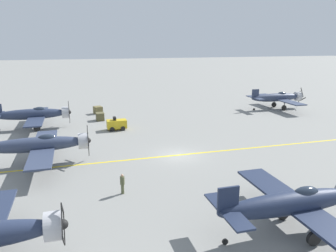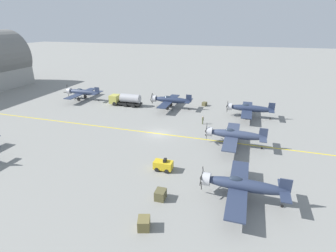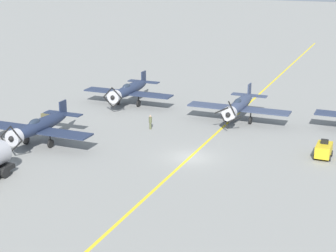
# 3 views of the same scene
# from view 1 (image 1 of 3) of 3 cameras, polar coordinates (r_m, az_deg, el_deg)

# --- Properties ---
(ground_plane) EXTENTS (400.00, 400.00, 0.00)m
(ground_plane) POSITION_cam_1_polar(r_m,az_deg,el_deg) (34.42, 1.80, -5.09)
(ground_plane) COLOR gray
(taxiway_stripe) EXTENTS (0.30, 160.00, 0.01)m
(taxiway_stripe) POSITION_cam_1_polar(r_m,az_deg,el_deg) (34.42, 1.80, -5.08)
(taxiway_stripe) COLOR yellow
(taxiway_stripe) RESTS_ON ground
(airplane_near_center) EXTENTS (12.00, 9.98, 3.65)m
(airplane_near_center) POSITION_cam_1_polar(r_m,az_deg,el_deg) (33.50, -21.51, -3.06)
(airplane_near_center) COLOR #333D56
(airplane_near_center) RESTS_ON ground
(airplane_near_left) EXTENTS (12.00, 9.98, 3.65)m
(airplane_near_left) POSITION_cam_1_polar(r_m,az_deg,el_deg) (47.70, -22.28, 1.89)
(airplane_near_left) COLOR #28334C
(airplane_near_left) RESTS_ON ground
(airplane_mid_right) EXTENTS (12.00, 9.98, 3.65)m
(airplane_mid_right) POSITION_cam_1_polar(r_m,az_deg,el_deg) (21.87, 21.22, -12.38)
(airplane_mid_right) COLOR #202A44
(airplane_mid_right) RESTS_ON ground
(airplane_far_left) EXTENTS (12.00, 9.98, 3.65)m
(airplane_far_left) POSITION_cam_1_polar(r_m,az_deg,el_deg) (60.67, 18.59, 4.72)
(airplane_far_left) COLOR #333D56
(airplane_far_left) RESTS_ON ground
(tow_tractor) EXTENTS (1.57, 2.60, 1.79)m
(tow_tractor) POSITION_cam_1_polar(r_m,az_deg,el_deg) (44.43, -8.93, 0.33)
(tow_tractor) COLOR gold
(tow_tractor) RESTS_ON ground
(ground_crew_walking) EXTENTS (0.36, 0.36, 1.64)m
(ground_crew_walking) POSITION_cam_1_polar(r_m,az_deg,el_deg) (26.00, -7.95, -9.80)
(ground_crew_walking) COLOR #515638
(ground_crew_walking) RESTS_ON ground
(supply_crate_by_tanker) EXTENTS (1.42, 1.19, 1.16)m
(supply_crate_by_tanker) POSITION_cam_1_polar(r_m,az_deg,el_deg) (50.34, -11.75, 1.63)
(supply_crate_by_tanker) COLOR brown
(supply_crate_by_tanker) RESTS_ON ground
(supply_crate_mid_lane) EXTENTS (1.71, 1.55, 1.18)m
(supply_crate_mid_lane) POSITION_cam_1_polar(r_m,az_deg,el_deg) (55.17, -12.10, 2.74)
(supply_crate_mid_lane) COLOR brown
(supply_crate_mid_lane) RESTS_ON ground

